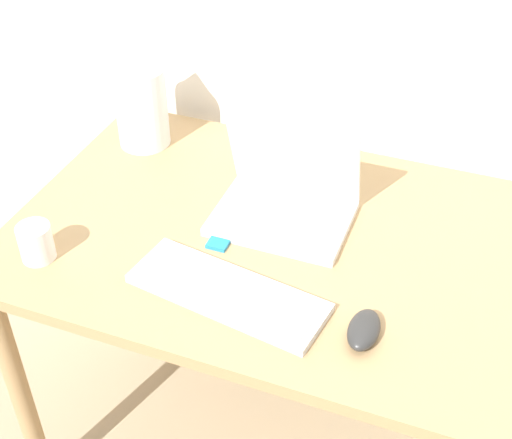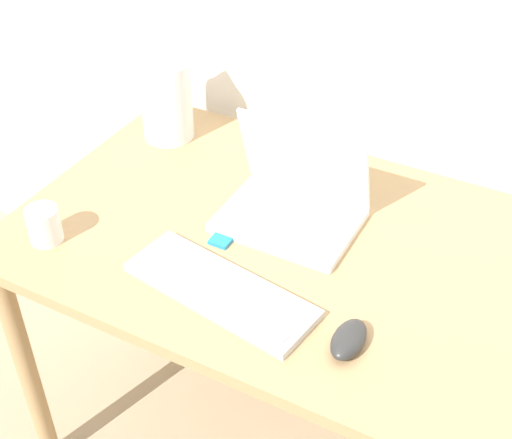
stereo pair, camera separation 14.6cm
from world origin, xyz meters
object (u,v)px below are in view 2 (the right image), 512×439
at_px(mp3_player, 223,238).
at_px(mug, 44,225).
at_px(laptop, 293,199).
at_px(vase, 165,86).
at_px(keyboard, 220,290).
at_px(mouse, 349,339).

xyz_separation_m(mp3_player, mug, (-0.34, -0.18, 0.04)).
height_order(laptop, vase, vase).
xyz_separation_m(keyboard, vase, (-0.43, 0.46, 0.14)).
distance_m(keyboard, mug, 0.42).
xyz_separation_m(laptop, keyboard, (-0.02, -0.29, -0.04)).
relative_size(laptop, vase, 1.00).
xyz_separation_m(vase, mp3_player, (0.35, -0.31, -0.14)).
distance_m(vase, mp3_player, 0.49).
relative_size(laptop, mug, 3.67).
relative_size(mp3_player, mug, 0.71).
distance_m(vase, mug, 0.50).
bearing_deg(keyboard, mp3_player, 118.48).
bearing_deg(mp3_player, laptop, 55.53).
height_order(keyboard, mp3_player, keyboard).
distance_m(laptop, mug, 0.55).
bearing_deg(mug, mouse, 1.94).
bearing_deg(mug, vase, 90.41).
relative_size(mouse, vase, 0.35).
distance_m(laptop, mp3_player, 0.18).
bearing_deg(keyboard, mouse, -1.96).
bearing_deg(laptop, mug, -143.54).
relative_size(vase, mp3_player, 5.16).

